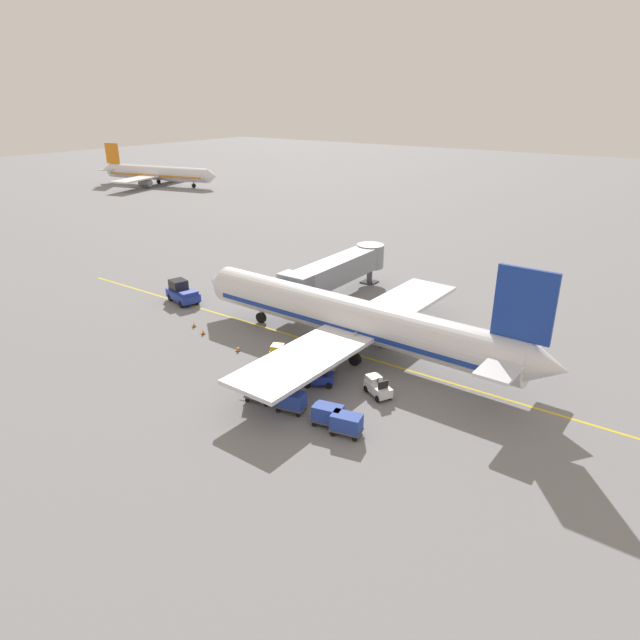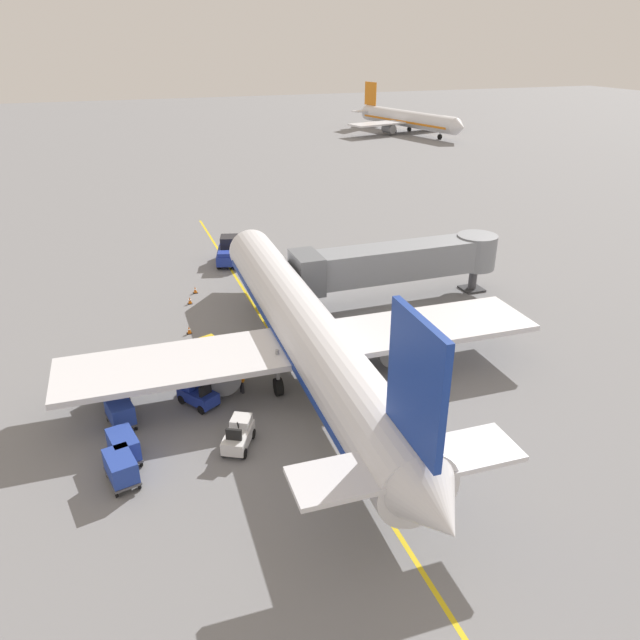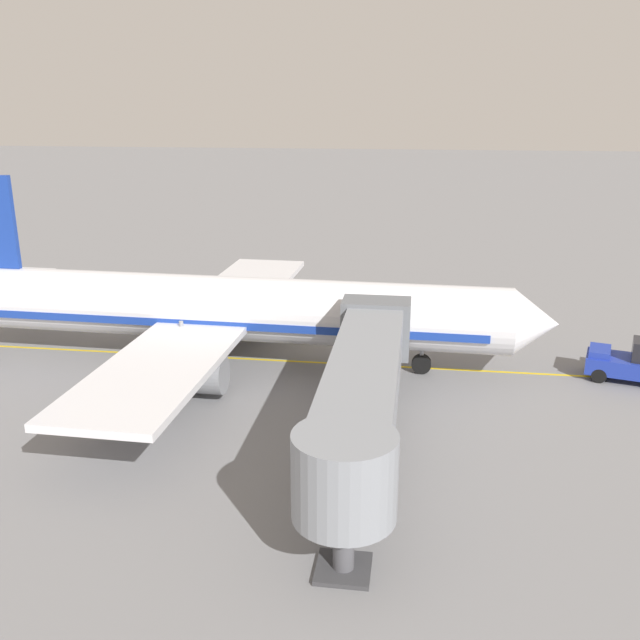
{
  "view_description": "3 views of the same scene",
  "coord_description": "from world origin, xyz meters",
  "px_view_note": "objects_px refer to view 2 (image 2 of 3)",
  "views": [
    {
      "loc": [
        -39.01,
        -23.02,
        22.08
      ],
      "look_at": [
        -0.87,
        4.09,
        2.9
      ],
      "focal_mm": 31.03,
      "sensor_mm": 36.0,
      "label": 1
    },
    {
      "loc": [
        -9.99,
        -30.91,
        19.94
      ],
      "look_at": [
        2.18,
        3.3,
        2.82
      ],
      "focal_mm": 33.84,
      "sensor_mm": 36.0,
      "label": 2
    },
    {
      "loc": [
        37.67,
        12.3,
        14.58
      ],
      "look_at": [
        0.35,
        6.96,
        2.75
      ],
      "focal_mm": 38.81,
      "sensor_mm": 36.0,
      "label": 3
    }
  ],
  "objects_px": {
    "baggage_cart_third_in_train": "(124,446)",
    "safety_cone_wing_tip": "(189,330)",
    "jet_bridge": "(399,261)",
    "baggage_tug_trailing": "(197,394)",
    "baggage_cart_second_in_train": "(120,411)",
    "baggage_cart_tail_end": "(121,467)",
    "parked_airliner": "(306,331)",
    "baggage_tug_spare": "(239,435)",
    "baggage_cart_front": "(113,386)",
    "safety_cone_nose_left": "(190,300)",
    "pushback_tractor": "(229,252)",
    "ground_crew_wing_walker": "(182,362)",
    "baggage_tug_lead": "(214,351)",
    "ground_crew_loader": "(241,379)",
    "safety_cone_nose_right": "(195,290)",
    "distant_taxiing_airliner": "(407,119)"
  },
  "relations": [
    {
      "from": "baggage_tug_trailing",
      "to": "ground_crew_loader",
      "type": "xyz_separation_m",
      "value": [
        2.78,
        0.38,
        0.24
      ]
    },
    {
      "from": "pushback_tractor",
      "to": "safety_cone_wing_tip",
      "type": "xyz_separation_m",
      "value": [
        -6.04,
        -14.23,
        -0.81
      ]
    },
    {
      "from": "baggage_cart_third_in_train",
      "to": "safety_cone_wing_tip",
      "type": "distance_m",
      "value": 14.8
    },
    {
      "from": "baggage_tug_trailing",
      "to": "baggage_cart_second_in_train",
      "type": "relative_size",
      "value": 0.92
    },
    {
      "from": "jet_bridge",
      "to": "baggage_tug_trailing",
      "type": "relative_size",
      "value": 6.45
    },
    {
      "from": "parked_airliner",
      "to": "baggage_tug_spare",
      "type": "xyz_separation_m",
      "value": [
        -5.76,
        -5.91,
        -2.47
      ]
    },
    {
      "from": "pushback_tractor",
      "to": "baggage_cart_tail_end",
      "type": "bearing_deg",
      "value": -111.27
    },
    {
      "from": "baggage_cart_front",
      "to": "safety_cone_nose_left",
      "type": "bearing_deg",
      "value": 63.8
    },
    {
      "from": "safety_cone_nose_left",
      "to": "jet_bridge",
      "type": "bearing_deg",
      "value": -17.5
    },
    {
      "from": "baggage_cart_second_in_train",
      "to": "baggage_cart_third_in_train",
      "type": "height_order",
      "value": "same"
    },
    {
      "from": "jet_bridge",
      "to": "ground_crew_loader",
      "type": "distance_m",
      "value": 18.33
    },
    {
      "from": "parked_airliner",
      "to": "pushback_tractor",
      "type": "xyz_separation_m",
      "value": [
        -0.22,
        22.87,
        -2.09
      ]
    },
    {
      "from": "baggage_cart_front",
      "to": "baggage_cart_third_in_train",
      "type": "height_order",
      "value": "same"
    },
    {
      "from": "baggage_cart_third_in_train",
      "to": "baggage_cart_front",
      "type": "bearing_deg",
      "value": 92.24
    },
    {
      "from": "baggage_tug_lead",
      "to": "baggage_tug_trailing",
      "type": "relative_size",
      "value": 1.0
    },
    {
      "from": "jet_bridge",
      "to": "baggage_tug_lead",
      "type": "height_order",
      "value": "jet_bridge"
    },
    {
      "from": "baggage_tug_trailing",
      "to": "baggage_cart_front",
      "type": "distance_m",
      "value": 5.11
    },
    {
      "from": "baggage_cart_tail_end",
      "to": "baggage_tug_lead",
      "type": "bearing_deg",
      "value": 58.79
    },
    {
      "from": "jet_bridge",
      "to": "baggage_cart_second_in_train",
      "type": "relative_size",
      "value": 5.96
    },
    {
      "from": "baggage_cart_front",
      "to": "baggage_tug_lead",
      "type": "bearing_deg",
      "value": 23.94
    },
    {
      "from": "baggage_cart_third_in_train",
      "to": "safety_cone_nose_left",
      "type": "xyz_separation_m",
      "value": [
        6.2,
        19.32,
        -0.66
      ]
    },
    {
      "from": "jet_bridge",
      "to": "baggage_tug_spare",
      "type": "height_order",
      "value": "jet_bridge"
    },
    {
      "from": "jet_bridge",
      "to": "baggage_cart_tail_end",
      "type": "xyz_separation_m",
      "value": [
        -22.72,
        -15.91,
        -2.51
      ]
    },
    {
      "from": "parked_airliner",
      "to": "safety_cone_nose_left",
      "type": "height_order",
      "value": "parked_airliner"
    },
    {
      "from": "pushback_tractor",
      "to": "baggage_tug_lead",
      "type": "height_order",
      "value": "pushback_tractor"
    },
    {
      "from": "pushback_tractor",
      "to": "ground_crew_wing_walker",
      "type": "distance_m",
      "value": 21.51
    },
    {
      "from": "baggage_cart_front",
      "to": "safety_cone_wing_tip",
      "type": "xyz_separation_m",
      "value": [
        5.57,
        7.58,
        -0.66
      ]
    },
    {
      "from": "parked_airliner",
      "to": "baggage_cart_front",
      "type": "height_order",
      "value": "parked_airliner"
    },
    {
      "from": "baggage_tug_trailing",
      "to": "ground_crew_wing_walker",
      "type": "xyz_separation_m",
      "value": [
        -0.34,
        3.73,
        0.24
      ]
    },
    {
      "from": "baggage_tug_spare",
      "to": "baggage_cart_front",
      "type": "distance_m",
      "value": 9.24
    },
    {
      "from": "baggage_tug_spare",
      "to": "ground_crew_wing_walker",
      "type": "relative_size",
      "value": 1.64
    },
    {
      "from": "baggage_tug_trailing",
      "to": "baggage_cart_second_in_train",
      "type": "distance_m",
      "value": 4.47
    },
    {
      "from": "jet_bridge",
      "to": "parked_airliner",
      "type": "bearing_deg",
      "value": -140.44
    },
    {
      "from": "baggage_cart_front",
      "to": "safety_cone_nose_right",
      "type": "height_order",
      "value": "baggage_cart_front"
    },
    {
      "from": "baggage_cart_third_in_train",
      "to": "baggage_cart_tail_end",
      "type": "relative_size",
      "value": 1.0
    },
    {
      "from": "baggage_cart_third_in_train",
      "to": "baggage_tug_trailing",
      "type": "bearing_deg",
      "value": 42.85
    },
    {
      "from": "baggage_tug_spare",
      "to": "parked_airliner",
      "type": "bearing_deg",
      "value": 45.73
    },
    {
      "from": "ground_crew_loader",
      "to": "safety_cone_nose_left",
      "type": "relative_size",
      "value": 2.86
    },
    {
      "from": "jet_bridge",
      "to": "baggage_tug_trailing",
      "type": "xyz_separation_m",
      "value": [
        -18.11,
        -10.11,
        -2.75
      ]
    },
    {
      "from": "baggage_cart_second_in_train",
      "to": "safety_cone_nose_right",
      "type": "height_order",
      "value": "baggage_cart_second_in_train"
    },
    {
      "from": "safety_cone_nose_left",
      "to": "ground_crew_wing_walker",
      "type": "bearing_deg",
      "value": -100.58
    },
    {
      "from": "ground_crew_wing_walker",
      "to": "baggage_cart_second_in_train",
      "type": "bearing_deg",
      "value": -132.29
    },
    {
      "from": "baggage_tug_lead",
      "to": "safety_cone_nose_right",
      "type": "distance_m",
      "value": 12.34
    },
    {
      "from": "baggage_cart_second_in_train",
      "to": "baggage_cart_tail_end",
      "type": "bearing_deg",
      "value": -92.32
    },
    {
      "from": "baggage_cart_tail_end",
      "to": "safety_cone_nose_right",
      "type": "xyz_separation_m",
      "value": [
        7.2,
        23.2,
        -0.66
      ]
    },
    {
      "from": "pushback_tractor",
      "to": "safety_cone_wing_tip",
      "type": "relative_size",
      "value": 8.17
    },
    {
      "from": "pushback_tractor",
      "to": "baggage_tug_lead",
      "type": "distance_m",
      "value": 19.53
    },
    {
      "from": "pushback_tractor",
      "to": "baggage_cart_third_in_train",
      "type": "bearing_deg",
      "value": -112.07
    },
    {
      "from": "baggage_cart_front",
      "to": "jet_bridge",
      "type": "bearing_deg",
      "value": 19.3
    },
    {
      "from": "baggage_cart_second_in_train",
      "to": "distant_taxiing_airliner",
      "type": "height_order",
      "value": "distant_taxiing_airliner"
    }
  ]
}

